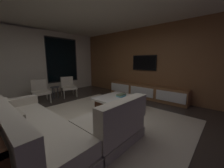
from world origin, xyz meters
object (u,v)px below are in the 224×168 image
object	(u,v)px
side_stool	(55,89)
media_console	(145,92)
coffee_table	(119,103)
mounted_tv	(144,63)
accent_chair_near_window	(68,86)
sectional_couch	(53,129)
accent_chair_by_curtain	(40,90)
book_stack_on_coffee_table	(121,95)

from	to	relation	value
side_stool	media_console	size ratio (longest dim) A/B	0.15
coffee_table	mounted_tv	distance (m)	2.15
accent_chair_near_window	mounted_tv	xyz separation A→B (m)	(2.03, -2.28, 0.92)
sectional_couch	coffee_table	bearing A→B (deg)	6.48
coffee_table	accent_chair_by_curtain	distance (m)	2.79
coffee_table	media_console	distance (m)	1.62
side_stool	book_stack_on_coffee_table	bearing A→B (deg)	-70.18
coffee_table	accent_chair_by_curtain	world-z (taller)	accent_chair_by_curtain
side_stool	media_console	xyz separation A→B (m)	(2.37, -2.51, -0.12)
accent_chair_by_curtain	side_stool	xyz separation A→B (m)	(0.53, 0.03, -0.06)
book_stack_on_coffee_table	accent_chair_near_window	size ratio (longest dim) A/B	0.37
book_stack_on_coffee_table	side_stool	distance (m)	2.64
media_console	mounted_tv	xyz separation A→B (m)	(0.18, 0.20, 1.10)
book_stack_on_coffee_table	side_stool	xyz separation A→B (m)	(-0.89, 2.48, -0.03)
accent_chair_by_curtain	mounted_tv	world-z (taller)	mounted_tv
accent_chair_near_window	sectional_couch	bearing A→B (deg)	-123.81
accent_chair_by_curtain	side_stool	bearing A→B (deg)	2.74
accent_chair_near_window	book_stack_on_coffee_table	bearing A→B (deg)	-81.45
accent_chair_near_window	mounted_tv	bearing A→B (deg)	-48.33
side_stool	mounted_tv	distance (m)	3.58
accent_chair_near_window	mounted_tv	distance (m)	3.18
side_stool	accent_chair_by_curtain	bearing A→B (deg)	-177.26
media_console	side_stool	bearing A→B (deg)	133.37
book_stack_on_coffee_table	accent_chair_near_window	world-z (taller)	accent_chair_near_window
sectional_couch	book_stack_on_coffee_table	xyz separation A→B (m)	(2.17, 0.25, 0.11)
accent_chair_near_window	side_stool	distance (m)	0.53
accent_chair_by_curtain	media_console	world-z (taller)	accent_chair_by_curtain
accent_chair_near_window	side_stool	xyz separation A→B (m)	(-0.53, 0.04, -0.06)
sectional_couch	accent_chair_by_curtain	distance (m)	2.81
sectional_couch	side_stool	bearing A→B (deg)	64.93
coffee_table	side_stool	distance (m)	2.61
coffee_table	media_console	bearing A→B (deg)	-0.48
side_stool	mounted_tv	bearing A→B (deg)	-42.17
coffee_table	accent_chair_by_curtain	xyz separation A→B (m)	(-1.28, 2.47, 0.25)
book_stack_on_coffee_table	accent_chair_near_window	xyz separation A→B (m)	(-0.37, 2.44, 0.03)
accent_chair_by_curtain	coffee_table	bearing A→B (deg)	-62.57
sectional_couch	coffee_table	size ratio (longest dim) A/B	2.16
media_console	accent_chair_by_curtain	bearing A→B (deg)	139.42
accent_chair_by_curtain	mounted_tv	xyz separation A→B (m)	(3.08, -2.29, 0.92)
sectional_couch	mounted_tv	bearing A→B (deg)	6.19
accent_chair_near_window	mounted_tv	size ratio (longest dim) A/B	0.78
accent_chair_by_curtain	media_console	distance (m)	3.82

